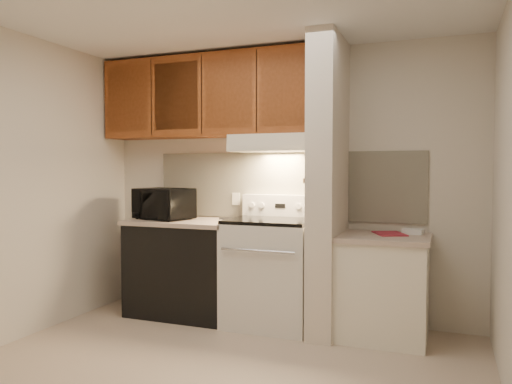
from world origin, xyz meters
The scene contains 49 objects.
floor centered at (0.00, 0.00, 0.00)m, with size 3.60×3.60×0.00m, color #C4AD96.
ceiling centered at (0.00, 0.00, 2.50)m, with size 3.60×3.60×0.00m, color white.
wall_back centered at (0.00, 1.50, 1.25)m, with size 3.60×0.02×2.50m, color beige.
wall_left centered at (-1.80, 0.00, 1.25)m, with size 0.02×3.00×2.50m, color beige.
backsplash centered at (0.00, 1.49, 1.24)m, with size 2.60×0.02×0.63m, color #EFE7CA.
range_body centered at (0.00, 1.16, 0.46)m, with size 0.76×0.65×0.92m, color silver.
oven_window centered at (0.00, 0.84, 0.50)m, with size 0.50×0.01×0.30m, color black.
oven_handle centered at (0.00, 0.80, 0.72)m, with size 0.02×0.02×0.65m, color silver.
cooktop centered at (0.00, 1.16, 0.94)m, with size 0.74×0.64×0.03m, color black.
range_backguard centered at (0.00, 1.44, 1.05)m, with size 0.76×0.08×0.20m, color silver.
range_display centered at (0.00, 1.40, 1.05)m, with size 0.10×0.01×0.04m, color black.
range_knob_left_outer centered at (-0.28, 1.40, 1.05)m, with size 0.05×0.05×0.02m, color silver.
range_knob_left_inner centered at (-0.18, 1.40, 1.05)m, with size 0.05×0.05×0.02m, color silver.
range_knob_right_inner centered at (0.18, 1.40, 1.05)m, with size 0.05×0.05×0.02m, color silver.
range_knob_right_outer centered at (0.28, 1.40, 1.05)m, with size 0.05×0.05×0.02m, color silver.
dishwasher_front centered at (-0.88, 1.17, 0.43)m, with size 1.00×0.63×0.87m, color black.
left_countertop centered at (-0.88, 1.17, 0.89)m, with size 1.04×0.67×0.04m, color #BEA695.
spoon_rest centered at (-0.48, 1.36, 0.92)m, with size 0.23×0.07×0.02m, color black.
teal_jar centered at (-1.23, 1.12, 0.96)m, with size 0.10×0.10×0.11m, color #2C6A6E.
outlet centered at (-0.48, 1.48, 1.10)m, with size 0.08×0.01×0.12m, color white.
microwave centered at (-1.10, 1.15, 1.06)m, with size 0.53×0.36×0.30m, color black.
partition_pillar centered at (0.51, 1.15, 1.25)m, with size 0.22×0.70×2.50m, color beige.
pillar_trim centered at (0.39, 1.15, 1.30)m, with size 0.01×0.70×0.04m, color brown.
knife_strip centered at (0.39, 1.10, 1.32)m, with size 0.02×0.42×0.04m, color black.
knife_blade_a centered at (0.38, 0.94, 1.22)m, with size 0.01×0.04×0.16m, color silver.
knife_handle_a centered at (0.38, 0.94, 1.37)m, with size 0.02×0.02×0.10m, color black.
knife_blade_b centered at (0.38, 1.01, 1.21)m, with size 0.01×0.04×0.18m, color silver.
knife_handle_b centered at (0.38, 1.02, 1.37)m, with size 0.02×0.02×0.10m, color black.
knife_blade_c centered at (0.38, 1.11, 1.20)m, with size 0.01×0.04×0.20m, color silver.
knife_handle_c centered at (0.38, 1.10, 1.37)m, with size 0.02×0.02×0.10m, color black.
knife_blade_d centered at (0.38, 1.17, 1.22)m, with size 0.01×0.04×0.16m, color silver.
knife_handle_d centered at (0.38, 1.18, 1.37)m, with size 0.02×0.02×0.10m, color black.
knife_blade_e centered at (0.38, 1.25, 1.21)m, with size 0.01×0.04×0.18m, color silver.
knife_handle_e centered at (0.38, 1.26, 1.37)m, with size 0.02×0.02×0.10m, color black.
oven_mitt centered at (0.38, 1.32, 1.22)m, with size 0.03×0.10×0.24m, color gray.
right_cab_base centered at (0.97, 1.15, 0.40)m, with size 0.70×0.60×0.81m, color white.
right_countertop centered at (0.97, 1.15, 0.83)m, with size 0.74×0.64×0.04m, color #BEA695.
red_folder centered at (1.01, 1.25, 0.86)m, with size 0.22×0.30×0.01m, color #A32737.
white_box centered at (1.19, 1.33, 0.87)m, with size 0.16×0.11×0.04m, color white.
range_hood centered at (0.00, 1.28, 1.62)m, with size 0.78×0.44×0.15m, color white.
hood_lip centered at (0.00, 1.07, 1.58)m, with size 0.78×0.04×0.06m, color white.
upper_cabinets centered at (-0.69, 1.32, 2.08)m, with size 2.18×0.33×0.77m, color brown.
cab_door_a centered at (-1.51, 1.17, 2.08)m, with size 0.46×0.01×0.63m, color brown.
cab_gap_a centered at (-1.23, 1.16, 2.08)m, with size 0.01×0.01×0.73m, color black.
cab_door_b centered at (-0.96, 1.17, 2.08)m, with size 0.46×0.01×0.63m, color brown.
cab_gap_b centered at (-0.69, 1.16, 2.08)m, with size 0.01×0.01×0.73m, color black.
cab_door_c centered at (-0.42, 1.17, 2.08)m, with size 0.46×0.01×0.63m, color brown.
cab_gap_c centered at (-0.14, 1.16, 2.08)m, with size 0.01×0.01×0.73m, color black.
cab_door_d centered at (0.13, 1.17, 2.08)m, with size 0.46×0.01×0.63m, color brown.
Camera 1 is at (1.45, -3.00, 1.39)m, focal length 35.00 mm.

